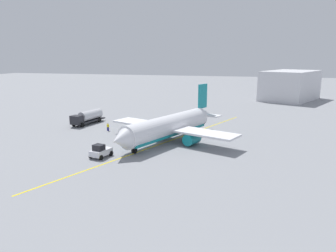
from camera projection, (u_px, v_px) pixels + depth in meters
ground_plane at (168, 141)px, 61.60m from camera, size 400.00×400.00×0.00m
airplane at (169, 127)px, 61.35m from camera, size 28.93×26.72×10.00m
fuel_tanker at (88, 117)px, 76.97m from camera, size 10.34×4.33×3.15m
pushback_tug at (101, 151)px, 51.82m from camera, size 3.94×2.97×2.20m
refueling_worker at (108, 127)px, 70.11m from camera, size 0.62×0.62×1.71m
safety_cone_nose at (99, 154)px, 52.66m from camera, size 0.60×0.60×0.67m
distant_hangar at (290, 85)px, 118.24m from camera, size 28.05×23.49×10.54m
taxi_line_marking at (168, 141)px, 61.60m from camera, size 57.02×22.68×0.01m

